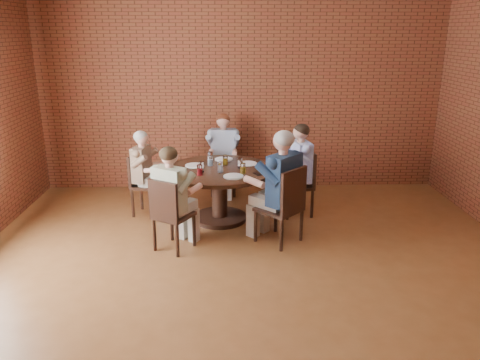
{
  "coord_description": "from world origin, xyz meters",
  "views": [
    {
      "loc": [
        -0.25,
        -4.11,
        2.54
      ],
      "look_at": [
        -0.1,
        1.0,
        0.9
      ],
      "focal_mm": 35.0,
      "sensor_mm": 36.0,
      "label": 1
    }
  ],
  "objects_px": {
    "diner_c": "(146,174)",
    "chair_b": "(224,163)",
    "diner_a": "(297,170)",
    "smartphone": "(257,174)",
    "diner_e": "(279,188)",
    "chair_e": "(285,203)",
    "chair_a": "(302,180)",
    "chair_d": "(169,212)",
    "diner_b": "(223,155)",
    "dining_table": "(219,184)",
    "diner_d": "(173,199)",
    "chair_c": "(142,182)"
  },
  "relations": [
    {
      "from": "diner_c",
      "to": "chair_b",
      "type": "bearing_deg",
      "value": -36.02
    },
    {
      "from": "diner_a",
      "to": "smartphone",
      "type": "height_order",
      "value": "diner_a"
    },
    {
      "from": "diner_e",
      "to": "chair_e",
      "type": "bearing_deg",
      "value": 90.0
    },
    {
      "from": "chair_a",
      "to": "chair_d",
      "type": "height_order",
      "value": "chair_a"
    },
    {
      "from": "chair_a",
      "to": "chair_b",
      "type": "bearing_deg",
      "value": -141.02
    },
    {
      "from": "diner_b",
      "to": "smartphone",
      "type": "distance_m",
      "value": 1.47
    },
    {
      "from": "diner_c",
      "to": "chair_d",
      "type": "bearing_deg",
      "value": -145.38
    },
    {
      "from": "chair_d",
      "to": "chair_e",
      "type": "relative_size",
      "value": 0.92
    },
    {
      "from": "diner_a",
      "to": "diner_e",
      "type": "xyz_separation_m",
      "value": [
        -0.35,
        -0.9,
        0.05
      ]
    },
    {
      "from": "chair_e",
      "to": "diner_e",
      "type": "height_order",
      "value": "diner_e"
    },
    {
      "from": "dining_table",
      "to": "chair_e",
      "type": "distance_m",
      "value": 1.13
    },
    {
      "from": "diner_b",
      "to": "chair_d",
      "type": "bearing_deg",
      "value": -104.37
    },
    {
      "from": "diner_c",
      "to": "diner_e",
      "type": "relative_size",
      "value": 0.86
    },
    {
      "from": "chair_b",
      "to": "diner_d",
      "type": "height_order",
      "value": "diner_d"
    },
    {
      "from": "dining_table",
      "to": "chair_e",
      "type": "xyz_separation_m",
      "value": [
        0.81,
        -0.79,
        0.0
      ]
    },
    {
      "from": "chair_a",
      "to": "smartphone",
      "type": "height_order",
      "value": "chair_a"
    },
    {
      "from": "chair_b",
      "to": "diner_b",
      "type": "relative_size",
      "value": 0.71
    },
    {
      "from": "diner_a",
      "to": "diner_b",
      "type": "height_order",
      "value": "diner_a"
    },
    {
      "from": "chair_a",
      "to": "diner_b",
      "type": "height_order",
      "value": "diner_b"
    },
    {
      "from": "diner_b",
      "to": "diner_e",
      "type": "height_order",
      "value": "diner_e"
    },
    {
      "from": "smartphone",
      "to": "chair_d",
      "type": "bearing_deg",
      "value": -172.65
    },
    {
      "from": "diner_a",
      "to": "diner_c",
      "type": "bearing_deg",
      "value": -101.25
    },
    {
      "from": "chair_c",
      "to": "diner_e",
      "type": "height_order",
      "value": "diner_e"
    },
    {
      "from": "diner_a",
      "to": "chair_c",
      "type": "height_order",
      "value": "diner_a"
    },
    {
      "from": "dining_table",
      "to": "diner_c",
      "type": "distance_m",
      "value": 1.08
    },
    {
      "from": "chair_e",
      "to": "diner_e",
      "type": "xyz_separation_m",
      "value": [
        -0.07,
        0.07,
        0.18
      ]
    },
    {
      "from": "diner_b",
      "to": "chair_c",
      "type": "distance_m",
      "value": 1.45
    },
    {
      "from": "smartphone",
      "to": "diner_a",
      "type": "bearing_deg",
      "value": 13.14
    },
    {
      "from": "diner_c",
      "to": "diner_d",
      "type": "distance_m",
      "value": 1.25
    },
    {
      "from": "chair_a",
      "to": "diner_d",
      "type": "xyz_separation_m",
      "value": [
        -1.72,
        -1.09,
        0.13
      ]
    },
    {
      "from": "chair_e",
      "to": "diner_e",
      "type": "relative_size",
      "value": 0.69
    },
    {
      "from": "dining_table",
      "to": "diner_b",
      "type": "height_order",
      "value": "diner_b"
    },
    {
      "from": "smartphone",
      "to": "chair_a",
      "type": "bearing_deg",
      "value": 10.39
    },
    {
      "from": "chair_a",
      "to": "diner_a",
      "type": "xyz_separation_m",
      "value": [
        -0.08,
        -0.01,
        0.15
      ]
    },
    {
      "from": "chair_b",
      "to": "diner_b",
      "type": "bearing_deg",
      "value": -90.0
    },
    {
      "from": "chair_e",
      "to": "diner_d",
      "type": "bearing_deg",
      "value": -41.59
    },
    {
      "from": "dining_table",
      "to": "diner_e",
      "type": "xyz_separation_m",
      "value": [
        0.74,
        -0.72,
        0.18
      ]
    },
    {
      "from": "dining_table",
      "to": "diner_b",
      "type": "relative_size",
      "value": 1.14
    },
    {
      "from": "dining_table",
      "to": "diner_e",
      "type": "relative_size",
      "value": 1.05
    },
    {
      "from": "diner_a",
      "to": "diner_c",
      "type": "height_order",
      "value": "diner_a"
    },
    {
      "from": "chair_b",
      "to": "diner_c",
      "type": "relative_size",
      "value": 0.75
    },
    {
      "from": "diner_c",
      "to": "diner_d",
      "type": "height_order",
      "value": "diner_d"
    },
    {
      "from": "diner_c",
      "to": "chair_d",
      "type": "relative_size",
      "value": 1.34
    },
    {
      "from": "chair_d",
      "to": "smartphone",
      "type": "distance_m",
      "value": 1.3
    },
    {
      "from": "dining_table",
      "to": "diner_a",
      "type": "height_order",
      "value": "diner_a"
    },
    {
      "from": "chair_c",
      "to": "diner_e",
      "type": "relative_size",
      "value": 0.62
    },
    {
      "from": "dining_table",
      "to": "diner_c",
      "type": "xyz_separation_m",
      "value": [
        -1.05,
        0.25,
        0.08
      ]
    },
    {
      "from": "dining_table",
      "to": "chair_c",
      "type": "relative_size",
      "value": 1.7
    },
    {
      "from": "dining_table",
      "to": "chair_d",
      "type": "relative_size",
      "value": 1.64
    },
    {
      "from": "chair_a",
      "to": "diner_e",
      "type": "bearing_deg",
      "value": -34.74
    }
  ]
}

